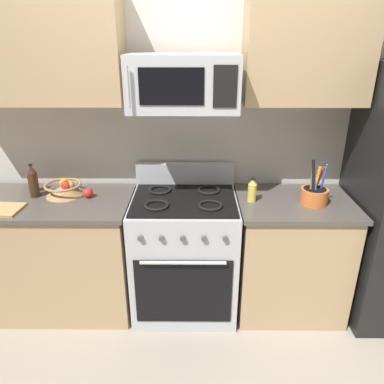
% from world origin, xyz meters
% --- Properties ---
extents(ground_plane, '(16.00, 16.00, 0.00)m').
position_xyz_m(ground_plane, '(0.00, 0.00, 0.00)').
color(ground_plane, gray).
extents(wall_back, '(8.00, 0.10, 2.60)m').
position_xyz_m(wall_back, '(0.00, 1.05, 1.30)').
color(wall_back, beige).
rests_on(wall_back, ground).
extents(counter_left, '(1.20, 0.65, 0.91)m').
position_xyz_m(counter_left, '(-0.99, 0.66, 0.46)').
color(counter_left, tan).
rests_on(counter_left, ground).
extents(range_oven, '(0.76, 0.69, 1.09)m').
position_xyz_m(range_oven, '(-0.00, 0.66, 0.47)').
color(range_oven, '#B2B5BA').
rests_on(range_oven, ground).
extents(counter_right, '(0.82, 0.65, 0.91)m').
position_xyz_m(counter_right, '(0.80, 0.66, 0.46)').
color(counter_right, tan).
rests_on(counter_right, ground).
extents(microwave, '(0.70, 0.44, 0.35)m').
position_xyz_m(microwave, '(-0.00, 0.69, 1.72)').
color(microwave, '#B2B5BA').
extents(upper_cabinets_left, '(1.19, 0.34, 0.77)m').
position_xyz_m(upper_cabinets_left, '(-1.00, 0.83, 1.95)').
color(upper_cabinets_left, tan).
extents(upper_cabinets_right, '(0.81, 0.34, 0.77)m').
position_xyz_m(upper_cabinets_right, '(0.81, 0.83, 1.95)').
color(upper_cabinets_right, tan).
extents(utensil_crock, '(0.19, 0.19, 0.32)m').
position_xyz_m(utensil_crock, '(0.91, 0.61, 0.98)').
color(utensil_crock, '#D1662D').
rests_on(utensil_crock, counter_right).
extents(fruit_basket, '(0.27, 0.27, 0.12)m').
position_xyz_m(fruit_basket, '(-0.88, 0.74, 0.96)').
color(fruit_basket, '#9E7A4C').
rests_on(fruit_basket, counter_left).
extents(apple_loose, '(0.07, 0.07, 0.07)m').
position_xyz_m(apple_loose, '(-0.70, 0.70, 0.95)').
color(apple_loose, red).
rests_on(apple_loose, counter_left).
extents(bottle_hot_sauce, '(0.06, 0.06, 0.18)m').
position_xyz_m(bottle_hot_sauce, '(-1.13, 0.82, 0.99)').
color(bottle_hot_sauce, red).
rests_on(bottle_hot_sauce, counter_left).
extents(bottle_soy, '(0.07, 0.07, 0.25)m').
position_xyz_m(bottle_soy, '(-1.09, 0.72, 1.02)').
color(bottle_soy, '#382314').
rests_on(bottle_soy, counter_left).
extents(bottle_oil, '(0.06, 0.06, 0.18)m').
position_xyz_m(bottle_oil, '(0.48, 0.65, 0.99)').
color(bottle_oil, gold).
rests_on(bottle_oil, counter_right).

